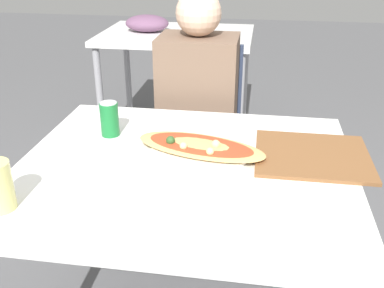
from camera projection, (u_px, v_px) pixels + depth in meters
dining_table at (185, 185)px, 1.47m from camera, size 1.07×0.93×0.76m
chair_far_seated at (201, 130)px, 2.25m from camera, size 0.40×0.40×0.94m
person_seated at (198, 103)px, 2.07m from camera, size 0.35×0.29×1.21m
pizza_main at (200, 148)px, 1.50m from camera, size 0.48×0.33×0.05m
soda_can at (110, 119)px, 1.61m from camera, size 0.07×0.07×0.12m
serving_tray at (312, 155)px, 1.48m from camera, size 0.37×0.34×0.01m
background_table at (172, 40)px, 3.31m from camera, size 1.10×0.80×0.88m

